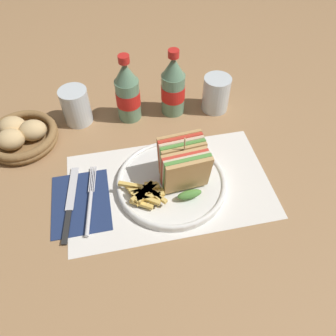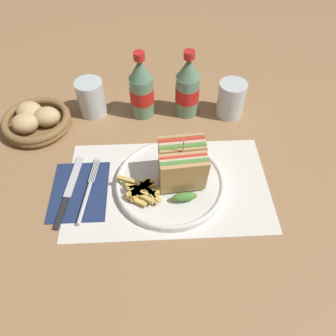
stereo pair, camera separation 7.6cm
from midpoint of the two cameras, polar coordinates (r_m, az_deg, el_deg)
ground_plane at (r=0.76m, az=3.31°, el=-4.76°), size 4.00×4.00×0.00m
placemat at (r=0.78m, az=2.77°, el=-3.23°), size 0.47×0.28×0.00m
plate_main at (r=0.77m, az=2.89°, el=-2.73°), size 0.26×0.26×0.02m
club_sandwich at (r=0.73m, az=5.52°, el=-0.05°), size 0.11×0.12×0.14m
fries_pile at (r=0.73m, az=-1.79°, el=-4.13°), size 0.10×0.08×0.02m
napkin at (r=0.78m, az=-12.51°, el=-4.07°), size 0.13×0.17×0.00m
fork at (r=0.76m, az=-11.21°, el=-4.86°), size 0.04×0.19×0.01m
knife at (r=0.78m, az=-14.25°, el=-4.09°), size 0.04×0.21×0.00m
coke_bottle_near at (r=0.91m, az=-2.19°, el=13.41°), size 0.07×0.07×0.19m
coke_bottle_far at (r=0.91m, az=5.86°, el=13.56°), size 0.07×0.07×0.19m
glass_near at (r=0.95m, az=13.16°, el=11.18°), size 0.08×0.08×0.10m
glass_far at (r=0.95m, az=-10.91°, el=11.47°), size 0.08×0.08×0.10m
bread_basket at (r=0.95m, az=-19.88°, el=7.65°), size 0.18×0.18×0.06m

